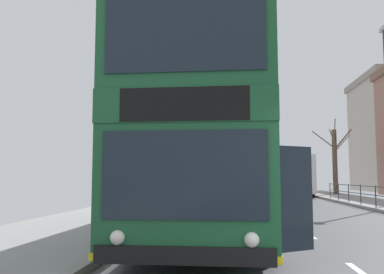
{
  "coord_description": "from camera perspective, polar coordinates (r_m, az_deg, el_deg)",
  "views": [
    {
      "loc": [
        -2.0,
        -3.95,
        1.47
      ],
      "look_at": [
        -2.95,
        6.19,
        2.47
      ],
      "focal_mm": 38.83,
      "sensor_mm": 36.0,
      "label": 1
    }
  ],
  "objects": [
    {
      "name": "background_bus_far_lane",
      "position": [
        34.94,
        13.35,
        -5.07
      ],
      "size": [
        2.82,
        10.0,
        3.11
      ],
      "color": "white",
      "rests_on": "ground"
    },
    {
      "name": "bare_tree_far_00",
      "position": [
        35.95,
        19.03,
        -2.88
      ],
      "size": [
        3.35,
        2.81,
        6.04
      ],
      "color": "brown",
      "rests_on": "ground"
    },
    {
      "name": "double_decker_bus_main",
      "position": [
        10.68,
        2.43,
        -0.87
      ],
      "size": [
        3.25,
        10.42,
        4.49
      ],
      "color": "#19512D",
      "rests_on": "ground"
    }
  ]
}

